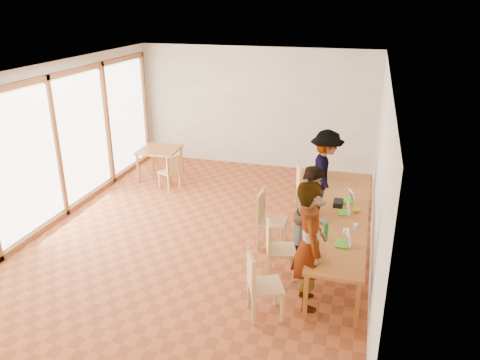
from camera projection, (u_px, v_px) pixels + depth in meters
name	position (u px, v px, depth m)	size (l,w,h in m)	color
ground	(204.00, 233.00, 8.72)	(8.00, 8.00, 0.00)	#A84F28
wall_back	(256.00, 108.00, 11.76)	(6.00, 0.10, 3.00)	silver
wall_front	(63.00, 283.00, 4.59)	(6.00, 0.10, 3.00)	silver
wall_right	(379.00, 173.00, 7.43)	(0.10, 8.00, 3.00)	silver
window_wall	(55.00, 144.00, 8.91)	(0.10, 8.00, 3.00)	white
ceiling	(199.00, 69.00, 7.61)	(6.00, 8.00, 0.04)	white
communal_table	(343.00, 216.00, 7.82)	(0.80, 4.00, 0.75)	#AC5B26
side_table	(159.00, 152.00, 11.10)	(0.90, 0.90, 0.75)	#AC5B26
chair_near	(258.00, 278.00, 6.27)	(0.59, 0.59, 0.52)	tan
chair_mid	(275.00, 243.00, 7.20)	(0.55, 0.55, 0.51)	tan
chair_far	(266.00, 213.00, 8.09)	(0.48, 0.48, 0.54)	tan
chair_empty	(304.00, 182.00, 9.56)	(0.55, 0.55, 0.50)	tan
chair_spare	(171.00, 168.00, 10.55)	(0.51, 0.51, 0.43)	tan
person_near	(309.00, 245.00, 6.40)	(0.69, 0.45, 1.89)	gray
person_mid	(313.00, 213.00, 7.66)	(0.79, 0.61, 1.62)	gray
person_far	(325.00, 173.00, 9.23)	(1.12, 0.64, 1.74)	gray
laptop_near	(345.00, 241.00, 6.78)	(0.23, 0.27, 0.22)	#52B826
laptop_mid	(346.00, 211.00, 7.76)	(0.19, 0.22, 0.19)	#52B826
laptop_far	(349.00, 199.00, 8.22)	(0.28, 0.29, 0.20)	#52B826
yellow_mug	(357.00, 210.00, 7.81)	(0.12, 0.12, 0.09)	yellow
green_bottle	(326.00, 231.00, 6.90)	(0.07, 0.07, 0.28)	#157229
clear_glass	(345.00, 231.00, 7.10)	(0.07, 0.07, 0.09)	silver
condiment_cup	(355.00, 226.00, 7.31)	(0.08, 0.08, 0.06)	white
pink_phone	(328.00, 222.00, 7.48)	(0.05, 0.10, 0.01)	#BA3461
black_pouch	(338.00, 203.00, 8.06)	(0.16, 0.26, 0.09)	black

